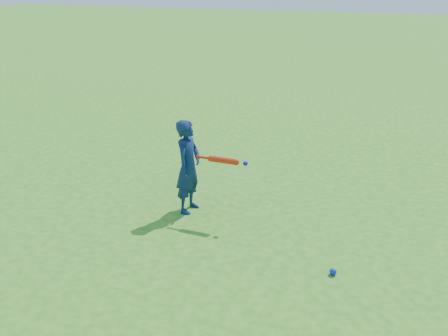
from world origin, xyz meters
name	(u,v)px	position (x,y,z in m)	size (l,w,h in m)	color
ground	(159,202)	(0.00, 0.00, 0.00)	(80.00, 80.00, 0.00)	#31771C
child	(188,167)	(0.51, -0.07, 0.62)	(0.45, 0.30, 1.24)	#10224C
ground_ball_blue	(333,272)	(2.60, -0.86, 0.04)	(0.08, 0.08, 0.08)	#0B26CA
bat_swing	(225,161)	(1.04, -0.10, 0.79)	(0.68, 0.08, 0.08)	red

